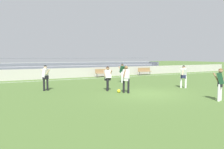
{
  "coord_description": "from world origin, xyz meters",
  "views": [
    {
      "loc": [
        -8.01,
        -10.42,
        2.24
      ],
      "look_at": [
        -0.64,
        3.31,
        0.96
      ],
      "focal_mm": 34.57,
      "sensor_mm": 36.0,
      "label": 1
    }
  ],
  "objects_px": {
    "player_white_overlapping": "(126,77)",
    "soccer_ball": "(119,91)",
    "bench_far_left": "(144,71)",
    "bleacher_stand": "(70,68)",
    "player_dark_wide_left": "(122,71)",
    "bench_near_bin": "(103,72)",
    "player_dark_deep_cover": "(220,82)",
    "player_white_trailing_run": "(184,75)",
    "player_white_pressing_high": "(108,76)",
    "player_white_wide_right": "(46,76)"
  },
  "relations": [
    {
      "from": "player_white_overlapping",
      "to": "soccer_ball",
      "type": "height_order",
      "value": "player_white_overlapping"
    },
    {
      "from": "bench_far_left",
      "to": "player_white_overlapping",
      "type": "distance_m",
      "value": 13.64
    },
    {
      "from": "bleacher_stand",
      "to": "player_dark_wide_left",
      "type": "distance_m",
      "value": 8.71
    },
    {
      "from": "bench_near_bin",
      "to": "player_dark_deep_cover",
      "type": "xyz_separation_m",
      "value": [
        -0.42,
        -14.49,
        0.44
      ]
    },
    {
      "from": "player_dark_wide_left",
      "to": "bleacher_stand",
      "type": "bearing_deg",
      "value": 103.81
    },
    {
      "from": "bench_near_bin",
      "to": "player_white_trailing_run",
      "type": "relative_size",
      "value": 1.1
    },
    {
      "from": "bleacher_stand",
      "to": "player_dark_deep_cover",
      "type": "xyz_separation_m",
      "value": [
        2.39,
        -17.58,
        0.1
      ]
    },
    {
      "from": "player_white_overlapping",
      "to": "soccer_ball",
      "type": "xyz_separation_m",
      "value": [
        -0.35,
        0.3,
        -0.9
      ]
    },
    {
      "from": "bench_near_bin",
      "to": "player_white_overlapping",
      "type": "xyz_separation_m",
      "value": [
        -3.36,
        -10.2,
        0.47
      ]
    },
    {
      "from": "bleacher_stand",
      "to": "player_white_overlapping",
      "type": "height_order",
      "value": "bleacher_stand"
    },
    {
      "from": "player_white_pressing_high",
      "to": "player_dark_wide_left",
      "type": "distance_m",
      "value": 4.76
    },
    {
      "from": "bleacher_stand",
      "to": "player_dark_deep_cover",
      "type": "distance_m",
      "value": 17.75
    },
    {
      "from": "player_white_overlapping",
      "to": "player_white_pressing_high",
      "type": "relative_size",
      "value": 1.05
    },
    {
      "from": "player_white_wide_right",
      "to": "bench_far_left",
      "type": "bearing_deg",
      "value": 27.62
    },
    {
      "from": "player_white_pressing_high",
      "to": "player_white_trailing_run",
      "type": "bearing_deg",
      "value": -14.76
    },
    {
      "from": "bleacher_stand",
      "to": "player_dark_deep_cover",
      "type": "bearing_deg",
      "value": -82.27
    },
    {
      "from": "soccer_ball",
      "to": "player_white_trailing_run",
      "type": "bearing_deg",
      "value": -4.14
    },
    {
      "from": "player_dark_wide_left",
      "to": "player_white_wide_right",
      "type": "bearing_deg",
      "value": -167.09
    },
    {
      "from": "bench_near_bin",
      "to": "player_dark_deep_cover",
      "type": "bearing_deg",
      "value": -91.67
    },
    {
      "from": "player_dark_wide_left",
      "to": "bench_near_bin",
      "type": "bearing_deg",
      "value": 82.23
    },
    {
      "from": "bench_far_left",
      "to": "player_white_overlapping",
      "type": "xyz_separation_m",
      "value": [
        -9.03,
        -10.2,
        0.47
      ]
    },
    {
      "from": "player_white_pressing_high",
      "to": "player_dark_wide_left",
      "type": "bearing_deg",
      "value": 47.3
    },
    {
      "from": "bleacher_stand",
      "to": "bench_near_bin",
      "type": "xyz_separation_m",
      "value": [
        2.81,
        -3.1,
        -0.34
      ]
    },
    {
      "from": "bench_far_left",
      "to": "player_dark_deep_cover",
      "type": "relative_size",
      "value": 1.08
    },
    {
      "from": "bench_far_left",
      "to": "player_white_wide_right",
      "type": "distance_m",
      "value": 14.95
    },
    {
      "from": "bleacher_stand",
      "to": "player_dark_deep_cover",
      "type": "height_order",
      "value": "bleacher_stand"
    },
    {
      "from": "player_white_overlapping",
      "to": "soccer_ball",
      "type": "distance_m",
      "value": 1.01
    },
    {
      "from": "bench_near_bin",
      "to": "soccer_ball",
      "type": "xyz_separation_m",
      "value": [
        -3.71,
        -9.91,
        -0.44
      ]
    },
    {
      "from": "bench_near_bin",
      "to": "player_dark_deep_cover",
      "type": "relative_size",
      "value": 1.08
    },
    {
      "from": "bleacher_stand",
      "to": "bench_near_bin",
      "type": "height_order",
      "value": "bleacher_stand"
    },
    {
      "from": "soccer_ball",
      "to": "player_dark_deep_cover",
      "type": "bearing_deg",
      "value": -54.36
    },
    {
      "from": "player_white_wide_right",
      "to": "player_dark_deep_cover",
      "type": "relative_size",
      "value": 1.02
    },
    {
      "from": "player_white_pressing_high",
      "to": "player_white_wide_right",
      "type": "height_order",
      "value": "player_white_wide_right"
    },
    {
      "from": "player_white_pressing_high",
      "to": "player_white_wide_right",
      "type": "bearing_deg",
      "value": 151.89
    },
    {
      "from": "bench_near_bin",
      "to": "player_white_trailing_run",
      "type": "distance_m",
      "value": 10.39
    },
    {
      "from": "bench_near_bin",
      "to": "player_white_trailing_run",
      "type": "xyz_separation_m",
      "value": [
        1.46,
        -10.28,
        0.42
      ]
    },
    {
      "from": "bench_near_bin",
      "to": "player_white_overlapping",
      "type": "relative_size",
      "value": 1.06
    },
    {
      "from": "player_white_wide_right",
      "to": "bleacher_stand",
      "type": "bearing_deg",
      "value": 64.61
    },
    {
      "from": "bleacher_stand",
      "to": "player_white_trailing_run",
      "type": "bearing_deg",
      "value": -72.3
    },
    {
      "from": "player_white_pressing_high",
      "to": "soccer_ball",
      "type": "distance_m",
      "value": 1.37
    },
    {
      "from": "bench_far_left",
      "to": "player_white_trailing_run",
      "type": "bearing_deg",
      "value": -112.28
    },
    {
      "from": "player_white_wide_right",
      "to": "bench_near_bin",
      "type": "bearing_deg",
      "value": 42.47
    },
    {
      "from": "player_white_trailing_run",
      "to": "soccer_ball",
      "type": "relative_size",
      "value": 7.41
    },
    {
      "from": "bench_near_bin",
      "to": "player_dark_wide_left",
      "type": "bearing_deg",
      "value": -97.77
    },
    {
      "from": "player_white_wide_right",
      "to": "player_white_trailing_run",
      "type": "bearing_deg",
      "value": -20.39
    },
    {
      "from": "bench_far_left",
      "to": "soccer_ball",
      "type": "distance_m",
      "value": 13.65
    },
    {
      "from": "player_dark_wide_left",
      "to": "soccer_ball",
      "type": "xyz_separation_m",
      "value": [
        -2.98,
        -4.55,
        -0.87
      ]
    },
    {
      "from": "bench_near_bin",
      "to": "bench_far_left",
      "type": "relative_size",
      "value": 1.0
    },
    {
      "from": "bench_near_bin",
      "to": "player_white_pressing_high",
      "type": "xyz_separation_m",
      "value": [
        -3.96,
        -8.85,
        0.41
      ]
    },
    {
      "from": "player_white_wide_right",
      "to": "player_white_overlapping",
      "type": "bearing_deg",
      "value": -37.93
    }
  ]
}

